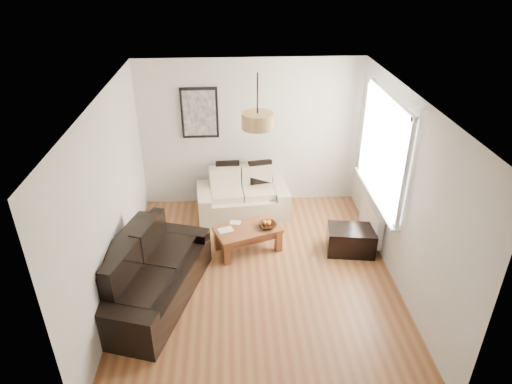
{
  "coord_description": "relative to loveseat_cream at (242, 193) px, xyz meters",
  "views": [
    {
      "loc": [
        -0.33,
        -5.08,
        4.15
      ],
      "look_at": [
        0.0,
        0.6,
        1.05
      ],
      "focal_mm": 31.72,
      "sensor_mm": 36.0,
      "label": 1
    }
  ],
  "objects": [
    {
      "name": "radiator",
      "position": [
        1.99,
        -0.98,
        -0.0
      ],
      "size": [
        0.1,
        0.9,
        0.52
      ],
      "primitive_type": "cube",
      "color": "white",
      "rests_on": "wall_right"
    },
    {
      "name": "loveseat_cream",
      "position": [
        0.0,
        0.0,
        0.0
      ],
      "size": [
        1.62,
        0.98,
        0.77
      ],
      "primitive_type": null,
      "rotation": [
        0.0,
        0.0,
        0.09
      ],
      "color": "beige",
      "rests_on": "floor"
    },
    {
      "name": "ottoman",
      "position": [
        1.62,
        -1.25,
        -0.18
      ],
      "size": [
        0.77,
        0.56,
        0.41
      ],
      "primitive_type": "cube",
      "rotation": [
        0.0,
        0.0,
        -0.15
      ],
      "color": "black",
      "rests_on": "floor"
    },
    {
      "name": "window_bay",
      "position": [
        2.03,
        -0.98,
        1.22
      ],
      "size": [
        0.14,
        1.9,
        1.6
      ],
      "primitive_type": null,
      "color": "white",
      "rests_on": "wall_right"
    },
    {
      "name": "cushion_left",
      "position": [
        -0.24,
        0.19,
        0.32
      ],
      "size": [
        0.41,
        0.14,
        0.41
      ],
      "primitive_type": "cube",
      "rotation": [
        0.0,
        0.0,
        0.02
      ],
      "color": "black",
      "rests_on": "loveseat_cream"
    },
    {
      "name": "ceiling",
      "position": [
        0.17,
        -1.78,
        2.22
      ],
      "size": [
        3.8,
        4.5,
        0.0
      ],
      "primitive_type": null,
      "color": "white",
      "rests_on": "floor"
    },
    {
      "name": "fruit_bowl",
      "position": [
        0.35,
        -1.11,
        0.04
      ],
      "size": [
        0.3,
        0.3,
        0.06
      ],
      "primitive_type": "imported",
      "rotation": [
        0.0,
        0.0,
        0.18
      ],
      "color": "black",
      "rests_on": "coffee_table"
    },
    {
      "name": "papers",
      "position": [
        -0.29,
        -1.15,
        0.02
      ],
      "size": [
        0.26,
        0.22,
        0.01
      ],
      "primitive_type": "cube",
      "rotation": [
        0.0,
        0.0,
        0.32
      ],
      "color": "beige",
      "rests_on": "coffee_table"
    },
    {
      "name": "orange_b",
      "position": [
        0.38,
        -1.02,
        0.05
      ],
      "size": [
        0.08,
        0.08,
        0.06
      ],
      "primitive_type": "sphere",
      "rotation": [
        0.0,
        0.0,
        -0.33
      ],
      "color": "orange",
      "rests_on": "fruit_bowl"
    },
    {
      "name": "wall_left",
      "position": [
        -1.73,
        -1.78,
        0.92
      ],
      "size": [
        0.04,
        4.5,
        2.6
      ],
      "primitive_type": null,
      "color": "silver",
      "rests_on": "floor"
    },
    {
      "name": "coffee_table",
      "position": [
        0.05,
        -1.12,
        -0.19
      ],
      "size": [
        1.09,
        0.83,
        0.4
      ],
      "primitive_type": null,
      "rotation": [
        0.0,
        0.0,
        0.35
      ],
      "color": "brown",
      "rests_on": "floor"
    },
    {
      "name": "poster",
      "position": [
        -0.68,
        0.44,
        1.32
      ],
      "size": [
        0.62,
        0.04,
        0.87
      ],
      "primitive_type": null,
      "color": "black",
      "rests_on": "wall_back"
    },
    {
      "name": "wall_back",
      "position": [
        0.17,
        0.47,
        0.92
      ],
      "size": [
        3.8,
        0.04,
        2.6
      ],
      "primitive_type": null,
      "color": "silver",
      "rests_on": "floor"
    },
    {
      "name": "orange_c",
      "position": [
        0.31,
        -1.05,
        0.05
      ],
      "size": [
        0.09,
        0.09,
        0.08
      ],
      "primitive_type": "sphere",
      "rotation": [
        0.0,
        0.0,
        0.12
      ],
      "color": "orange",
      "rests_on": "fruit_bowl"
    },
    {
      "name": "sofa_leather",
      "position": [
        -1.26,
        -2.14,
        0.04
      ],
      "size": [
        1.51,
        2.18,
        0.86
      ],
      "primitive_type": null,
      "rotation": [
        0.0,
        0.0,
        1.27
      ],
      "color": "black",
      "rests_on": "floor"
    },
    {
      "name": "floor",
      "position": [
        0.17,
        -1.78,
        -0.38
      ],
      "size": [
        4.5,
        4.5,
        0.0
      ],
      "primitive_type": "plane",
      "color": "brown",
      "rests_on": "ground"
    },
    {
      "name": "wall_right",
      "position": [
        2.07,
        -1.78,
        0.92
      ],
      "size": [
        0.04,
        4.5,
        2.6
      ],
      "primitive_type": null,
      "color": "silver",
      "rests_on": "floor"
    },
    {
      "name": "wall_front",
      "position": [
        0.17,
        -4.03,
        0.92
      ],
      "size": [
        3.8,
        0.04,
        2.6
      ],
      "primitive_type": null,
      "color": "silver",
      "rests_on": "floor"
    },
    {
      "name": "pendant_shade",
      "position": [
        0.17,
        -1.48,
        1.85
      ],
      "size": [
        0.4,
        0.4,
        0.2
      ],
      "primitive_type": "cylinder",
      "color": "tan",
      "rests_on": "ceiling"
    },
    {
      "name": "orange_a",
      "position": [
        0.36,
        -1.07,
        0.05
      ],
      "size": [
        0.08,
        0.08,
        0.08
      ],
      "primitive_type": "sphere",
      "rotation": [
        0.0,
        0.0,
        0.09
      ],
      "color": "#DC5E12",
      "rests_on": "fruit_bowl"
    },
    {
      "name": "cushion_right",
      "position": [
        0.33,
        0.19,
        0.31
      ],
      "size": [
        0.42,
        0.19,
        0.4
      ],
      "primitive_type": "cube",
      "rotation": [
        0.0,
        0.0,
        0.18
      ],
      "color": "black",
      "rests_on": "loveseat_cream"
    }
  ]
}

